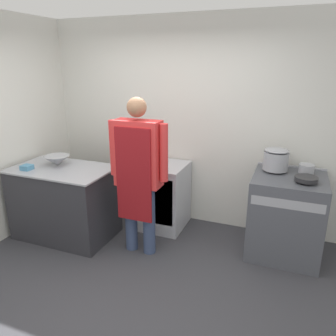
{
  "coord_description": "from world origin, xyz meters",
  "views": [
    {
      "loc": [
        1.4,
        -2.33,
        2.13
      ],
      "look_at": [
        0.12,
        0.95,
        0.98
      ],
      "focal_mm": 35.0,
      "sensor_mm": 36.0,
      "label": 1
    }
  ],
  "objects_px": {
    "mixing_bowl": "(57,161)",
    "saute_pan": "(306,179)",
    "fridge_unit": "(163,196)",
    "sauce_pot": "(306,169)",
    "plastic_tub": "(27,167)",
    "person_cook": "(138,168)",
    "stove": "(286,215)",
    "stock_pot": "(276,159)"
  },
  "relations": [
    {
      "from": "mixing_bowl",
      "to": "sauce_pot",
      "type": "distance_m",
      "value": 2.95
    },
    {
      "from": "mixing_bowl",
      "to": "saute_pan",
      "type": "relative_size",
      "value": 1.34
    },
    {
      "from": "stove",
      "to": "mixing_bowl",
      "type": "bearing_deg",
      "value": -169.56
    },
    {
      "from": "person_cook",
      "to": "mixing_bowl",
      "type": "distance_m",
      "value": 1.17
    },
    {
      "from": "sauce_pot",
      "to": "plastic_tub",
      "type": "bearing_deg",
      "value": -163.64
    },
    {
      "from": "plastic_tub",
      "to": "stock_pot",
      "type": "relative_size",
      "value": 0.42
    },
    {
      "from": "person_cook",
      "to": "sauce_pot",
      "type": "height_order",
      "value": "person_cook"
    },
    {
      "from": "stock_pot",
      "to": "saute_pan",
      "type": "bearing_deg",
      "value": -39.25
    },
    {
      "from": "saute_pan",
      "to": "sauce_pot",
      "type": "xyz_separation_m",
      "value": [
        0.0,
        0.27,
        0.03
      ]
    },
    {
      "from": "saute_pan",
      "to": "sauce_pot",
      "type": "relative_size",
      "value": 1.41
    },
    {
      "from": "person_cook",
      "to": "plastic_tub",
      "type": "height_order",
      "value": "person_cook"
    },
    {
      "from": "fridge_unit",
      "to": "plastic_tub",
      "type": "xyz_separation_m",
      "value": [
        -1.4,
        -0.88,
        0.49
      ]
    },
    {
      "from": "fridge_unit",
      "to": "person_cook",
      "type": "bearing_deg",
      "value": -91.03
    },
    {
      "from": "fridge_unit",
      "to": "stove",
      "type": "bearing_deg",
      "value": -3.77
    },
    {
      "from": "mixing_bowl",
      "to": "saute_pan",
      "type": "height_order",
      "value": "mixing_bowl"
    },
    {
      "from": "person_cook",
      "to": "mixing_bowl",
      "type": "height_order",
      "value": "person_cook"
    },
    {
      "from": "stove",
      "to": "mixing_bowl",
      "type": "height_order",
      "value": "mixing_bowl"
    },
    {
      "from": "fridge_unit",
      "to": "saute_pan",
      "type": "height_order",
      "value": "saute_pan"
    },
    {
      "from": "person_cook",
      "to": "saute_pan",
      "type": "relative_size",
      "value": 7.64
    },
    {
      "from": "mixing_bowl",
      "to": "saute_pan",
      "type": "xyz_separation_m",
      "value": [
        2.88,
        0.37,
        0.01
      ]
    },
    {
      "from": "sauce_pot",
      "to": "fridge_unit",
      "type": "bearing_deg",
      "value": -178.86
    },
    {
      "from": "person_cook",
      "to": "mixing_bowl",
      "type": "relative_size",
      "value": 5.68
    },
    {
      "from": "fridge_unit",
      "to": "person_cook",
      "type": "relative_size",
      "value": 0.48
    },
    {
      "from": "stock_pot",
      "to": "mixing_bowl",
      "type": "bearing_deg",
      "value": -165.96
    },
    {
      "from": "person_cook",
      "to": "mixing_bowl",
      "type": "bearing_deg",
      "value": 176.12
    },
    {
      "from": "person_cook",
      "to": "saute_pan",
      "type": "distance_m",
      "value": 1.77
    },
    {
      "from": "stove",
      "to": "mixing_bowl",
      "type": "xyz_separation_m",
      "value": [
        -2.72,
        -0.5,
        0.49
      ]
    },
    {
      "from": "sauce_pot",
      "to": "person_cook",
      "type": "bearing_deg",
      "value": -157.33
    },
    {
      "from": "fridge_unit",
      "to": "mixing_bowl",
      "type": "height_order",
      "value": "mixing_bowl"
    },
    {
      "from": "stove",
      "to": "person_cook",
      "type": "distance_m",
      "value": 1.76
    },
    {
      "from": "fridge_unit",
      "to": "stock_pot",
      "type": "relative_size",
      "value": 3.12
    },
    {
      "from": "stock_pot",
      "to": "fridge_unit",
      "type": "bearing_deg",
      "value": -178.59
    },
    {
      "from": "mixing_bowl",
      "to": "plastic_tub",
      "type": "height_order",
      "value": "mixing_bowl"
    },
    {
      "from": "mixing_bowl",
      "to": "saute_pan",
      "type": "bearing_deg",
      "value": 7.29
    },
    {
      "from": "plastic_tub",
      "to": "sauce_pot",
      "type": "xyz_separation_m",
      "value": [
        3.1,
        0.91,
        0.08
      ]
    },
    {
      "from": "stove",
      "to": "plastic_tub",
      "type": "relative_size",
      "value": 8.1
    },
    {
      "from": "person_cook",
      "to": "saute_pan",
      "type": "xyz_separation_m",
      "value": [
        1.72,
        0.45,
        -0.06
      ]
    },
    {
      "from": "person_cook",
      "to": "stock_pot",
      "type": "xyz_separation_m",
      "value": [
        1.39,
        0.72,
        0.05
      ]
    },
    {
      "from": "mixing_bowl",
      "to": "stock_pot",
      "type": "xyz_separation_m",
      "value": [
        2.55,
        0.64,
        0.12
      ]
    },
    {
      "from": "stock_pot",
      "to": "stove",
      "type": "bearing_deg",
      "value": -37.88
    },
    {
      "from": "person_cook",
      "to": "stock_pot",
      "type": "bearing_deg",
      "value": 27.35
    },
    {
      "from": "fridge_unit",
      "to": "sauce_pot",
      "type": "relative_size",
      "value": 5.19
    }
  ]
}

